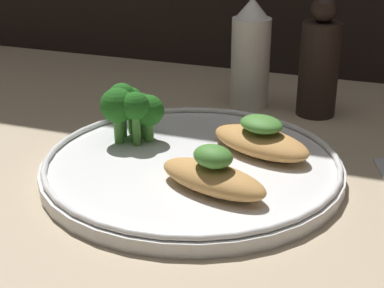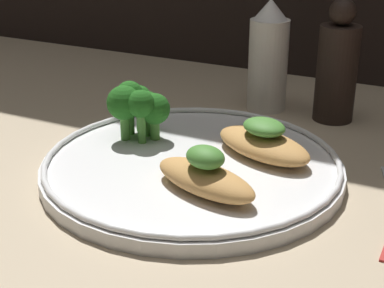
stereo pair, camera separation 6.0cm
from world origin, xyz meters
The scene contains 7 objects.
ground_plane centered at (0.00, 0.00, -0.50)cm, with size 180.00×180.00×1.00cm, color tan.
plate centered at (0.00, 0.00, 0.99)cm, with size 31.05×31.05×2.00cm.
grilled_meat_front centered at (4.00, -5.35, 3.03)cm, with size 12.04×7.59×4.54cm.
grilled_meat_middle centered at (6.03, 4.59, 2.96)cm, with size 12.84×9.57×4.11cm.
broccoli_bunch centered at (-8.25, 3.28, 5.34)cm, with size 6.58×6.30×6.29cm.
sauce_bottle centered at (0.38, 22.44, 7.02)cm, with size 5.16×5.16×14.67cm.
pepper_grinder centered at (9.05, 22.44, 6.85)cm, with size 5.06×5.06×15.40cm.
Camera 2 is at (24.36, -49.13, 26.99)cm, focal length 55.00 mm.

